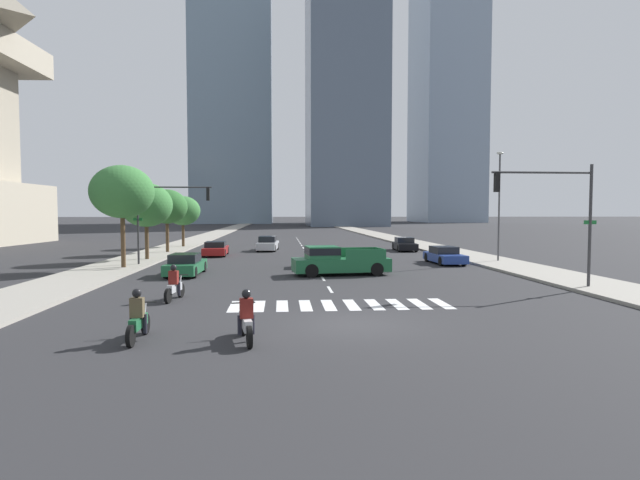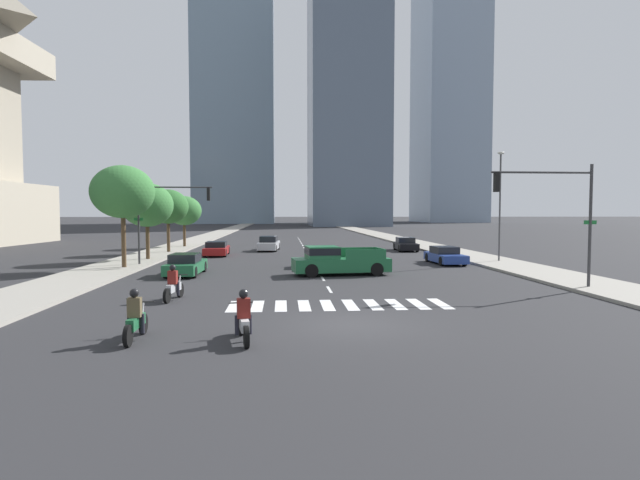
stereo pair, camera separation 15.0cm
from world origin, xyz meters
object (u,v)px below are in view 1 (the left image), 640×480
sedan_green_5 (320,258)px  street_tree_third (167,207)px  sedan_blue_2 (445,256)px  motorcycle_third (246,321)px  sedan_red_0 (216,249)px  sedan_silver_1 (268,244)px  traffic_signal_near (553,202)px  pickup_truck (336,261)px  street_lamp_east (499,198)px  motorcycle_lead (138,320)px  street_tree_fourth (183,211)px  motorcycle_trailing (174,286)px  traffic_signal_far (167,207)px  street_tree_nearest (122,192)px  street_tree_second (146,205)px  sedan_black_3 (405,245)px  sedan_green_4 (186,265)px

sedan_green_5 → street_tree_third: 17.73m
sedan_blue_2 → motorcycle_third: bearing=-33.0°
sedan_red_0 → sedan_silver_1: size_ratio=0.95×
sedan_blue_2 → traffic_signal_near: traffic_signal_near is taller
pickup_truck → street_lamp_east: size_ratio=0.74×
motorcycle_third → sedan_silver_1: bearing=-9.9°
motorcycle_lead → street_tree_third: 31.67m
pickup_truck → street_tree_fourth: bearing=-67.7°
motorcycle_trailing → sedan_blue_2: bearing=-40.2°
sedan_blue_2 → sedan_green_5: size_ratio=1.03×
traffic_signal_far → traffic_signal_near: bearing=-31.1°
motorcycle_third → sedan_red_0: size_ratio=0.46×
sedan_blue_2 → traffic_signal_near: size_ratio=0.78×
street_tree_nearest → street_tree_second: street_tree_nearest is taller
sedan_red_0 → traffic_signal_near: bearing=-139.7°
sedan_black_3 → sedan_silver_1: bearing=-90.6°
street_lamp_east → street_tree_third: street_lamp_east is taller
motorcycle_lead → sedan_red_0: 28.37m
motorcycle_trailing → street_tree_second: street_tree_second is taller
motorcycle_lead → street_tree_second: 25.00m
motorcycle_third → sedan_silver_1: size_ratio=0.44×
street_lamp_east → sedan_green_4: bearing=-165.0°
traffic_signal_near → street_tree_second: 27.56m
motorcycle_lead → motorcycle_third: size_ratio=0.99×
sedan_silver_1 → sedan_green_4: size_ratio=1.08×
motorcycle_trailing → sedan_green_5: 14.11m
motorcycle_third → traffic_signal_near: bearing=-68.2°
motorcycle_trailing → sedan_green_5: (6.97, 12.27, 0.04)m
street_tree_second → sedan_green_4: bearing=-63.5°
street_tree_second → street_tree_fourth: size_ratio=1.10×
sedan_blue_2 → traffic_signal_near: (1.04, -12.29, 3.53)m
sedan_silver_1 → street_tree_fourth: (-8.72, 4.58, 3.15)m
pickup_truck → sedan_red_0: (-8.60, 13.84, -0.26)m
traffic_signal_far → sedan_black_3: bearing=32.4°
street_tree_fourth → street_tree_third: bearing=-90.0°
traffic_signal_far → motorcycle_third: bearing=-72.2°
motorcycle_lead → street_tree_fourth: street_tree_fourth is taller
pickup_truck → sedan_red_0: pickup_truck is taller
sedan_blue_2 → traffic_signal_far: traffic_signal_far is taller
sedan_red_0 → street_tree_second: street_tree_second is taller
motorcycle_lead → street_tree_second: size_ratio=0.37×
motorcycle_trailing → traffic_signal_near: 17.37m
sedan_red_0 → street_tree_nearest: size_ratio=0.71×
pickup_truck → sedan_silver_1: size_ratio=1.20×
motorcycle_third → sedan_green_4: (-4.49, 15.49, -0.01)m
sedan_green_4 → sedan_green_5: size_ratio=1.02×
sedan_black_3 → sedan_green_4: size_ratio=1.02×
traffic_signal_near → sedan_silver_1: bearing=-61.6°
street_lamp_east → motorcycle_trailing: bearing=-144.6°
sedan_green_5 → traffic_signal_near: 15.06m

